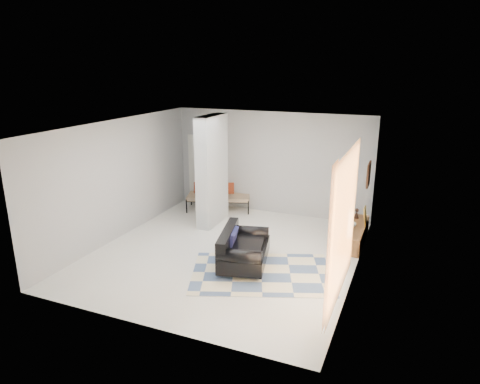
% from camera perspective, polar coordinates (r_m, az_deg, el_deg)
% --- Properties ---
extents(floor, '(6.00, 6.00, 0.00)m').
position_cam_1_polar(floor, '(9.53, -1.88, -8.10)').
color(floor, white).
rests_on(floor, ground).
extents(ceiling, '(6.00, 6.00, 0.00)m').
position_cam_1_polar(ceiling, '(8.74, -2.05, 8.82)').
color(ceiling, white).
rests_on(ceiling, wall_back).
extents(wall_back, '(6.00, 0.00, 6.00)m').
position_cam_1_polar(wall_back, '(11.74, 4.12, 3.86)').
color(wall_back, '#B0B3B5').
rests_on(wall_back, ground).
extents(wall_front, '(6.00, 0.00, 6.00)m').
position_cam_1_polar(wall_front, '(6.59, -12.89, -6.93)').
color(wall_front, '#B0B3B5').
rests_on(wall_front, ground).
extents(wall_left, '(0.00, 6.00, 6.00)m').
position_cam_1_polar(wall_left, '(10.44, -15.84, 1.64)').
color(wall_left, '#B0B3B5').
rests_on(wall_left, ground).
extents(wall_right, '(0.00, 6.00, 6.00)m').
position_cam_1_polar(wall_right, '(8.33, 15.54, -2.09)').
color(wall_right, '#B0B3B5').
rests_on(wall_right, ground).
extents(partition_column, '(0.35, 1.20, 2.80)m').
position_cam_1_polar(partition_column, '(10.89, -3.75, 2.85)').
color(partition_column, '#BAC0C2').
rests_on(partition_column, floor).
extents(hallway_door, '(0.85, 0.06, 2.04)m').
position_cam_1_polar(hallway_door, '(12.60, -5.08, 2.94)').
color(hallway_door, silver).
rests_on(hallway_door, floor).
extents(curtain, '(0.00, 2.55, 2.55)m').
position_cam_1_polar(curtain, '(7.25, 13.74, -4.36)').
color(curtain, '#FF9B43').
rests_on(curtain, wall_right).
extents(wall_art, '(0.04, 0.45, 0.55)m').
position_cam_1_polar(wall_art, '(9.89, 16.79, 2.25)').
color(wall_art, '#371B0F').
rests_on(wall_art, wall_right).
extents(media_console, '(0.45, 1.74, 0.80)m').
position_cam_1_polar(media_console, '(10.35, 15.02, -5.40)').
color(media_console, brown).
rests_on(media_console, floor).
extents(loveseat, '(1.21, 1.69, 0.76)m').
position_cam_1_polar(loveseat, '(8.84, 0.20, -7.60)').
color(loveseat, silver).
rests_on(loveseat, floor).
extents(daybed, '(1.90, 1.26, 0.77)m').
position_cam_1_polar(daybed, '(12.17, -2.96, -0.45)').
color(daybed, black).
rests_on(daybed, floor).
extents(area_rug, '(3.21, 2.68, 0.01)m').
position_cam_1_polar(area_rug, '(8.66, 2.89, -10.76)').
color(area_rug, beige).
rests_on(area_rug, floor).
extents(cylinder_lamp, '(0.11, 0.11, 0.60)m').
position_cam_1_polar(cylinder_lamp, '(9.48, 14.49, -4.20)').
color(cylinder_lamp, white).
rests_on(cylinder_lamp, media_console).
extents(bronze_figurine, '(0.12, 0.12, 0.25)m').
position_cam_1_polar(bronze_figurine, '(10.76, 15.30, -2.77)').
color(bronze_figurine, black).
rests_on(bronze_figurine, media_console).
extents(vase, '(0.17, 0.17, 0.17)m').
position_cam_1_polar(vase, '(10.20, 14.82, -4.02)').
color(vase, silver).
rests_on(vase, media_console).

